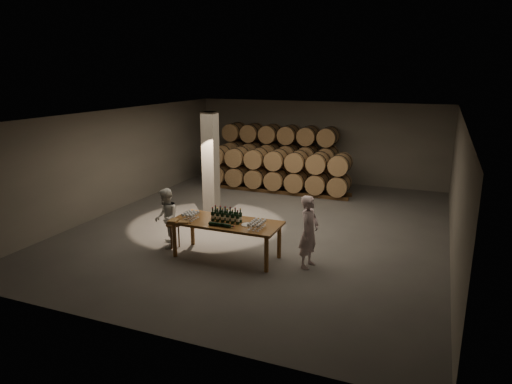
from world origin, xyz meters
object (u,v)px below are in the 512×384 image
at_px(person_man, 309,232).
at_px(plate, 248,225).
at_px(bottle_cluster, 226,217).
at_px(notebook_near, 184,222).
at_px(tasting_table, 226,226).
at_px(stool, 173,228).
at_px(person_woman, 166,218).

bearing_deg(person_man, plate, 111.63).
bearing_deg(bottle_cluster, person_man, 6.18).
distance_m(plate, person_man, 1.42).
relative_size(plate, notebook_near, 1.18).
relative_size(tasting_table, notebook_near, 10.42).
distance_m(bottle_cluster, plate, 0.57).
bearing_deg(notebook_near, bottle_cluster, 6.01).
distance_m(tasting_table, plate, 0.58).
distance_m(plate, notebook_near, 1.52).
bearing_deg(bottle_cluster, tasting_table, 176.51).
distance_m(bottle_cluster, notebook_near, 1.01).
bearing_deg(stool, person_woman, -172.26).
distance_m(notebook_near, person_woman, 0.95).
distance_m(plate, stool, 2.13).
height_order(plate, stool, plate).
xyz_separation_m(notebook_near, person_woman, (-0.80, 0.48, -0.16)).
bearing_deg(notebook_near, stool, 121.69).
bearing_deg(plate, stool, 176.65).
bearing_deg(plate, person_man, 10.57).
distance_m(tasting_table, stool, 1.55).
distance_m(tasting_table, person_woman, 1.70).
xyz_separation_m(bottle_cluster, stool, (-1.53, 0.07, -0.51)).
xyz_separation_m(bottle_cluster, plate, (0.56, -0.05, -0.12)).
relative_size(tasting_table, person_woman, 1.71).
distance_m(person_man, person_woman, 3.67).
bearing_deg(person_man, tasting_table, 107.21).
xyz_separation_m(person_man, person_woman, (-3.66, -0.16, -0.08)).
height_order(notebook_near, person_man, person_man).
relative_size(bottle_cluster, notebook_near, 2.95).
xyz_separation_m(tasting_table, bottle_cluster, (0.01, -0.00, 0.23)).
bearing_deg(person_woman, person_man, 61.98).
height_order(person_man, person_woman, person_man).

